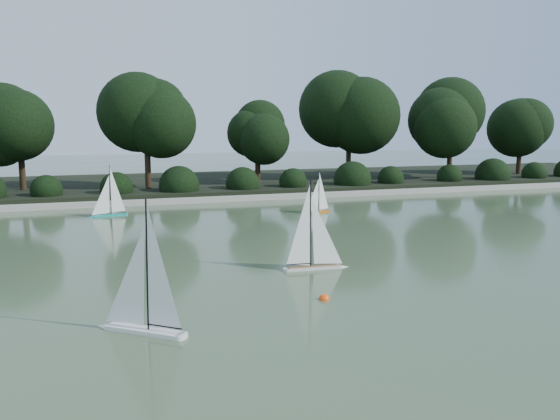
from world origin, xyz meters
name	(u,v)px	position (x,y,z in m)	size (l,w,h in m)	color
ground	(383,269)	(0.00, 0.00, 0.00)	(80.00, 80.00, 0.00)	#32472A
pond_coping	(248,198)	(0.00, 9.00, 0.09)	(40.00, 0.35, 0.18)	gray
far_bank	(222,183)	(0.00, 13.00, 0.15)	(40.00, 8.00, 0.30)	black
tree_line	(263,119)	(1.23, 11.44, 2.64)	(26.31, 3.93, 4.39)	black
shrub_hedge	(241,184)	(0.00, 9.90, 0.45)	(29.10, 1.10, 1.10)	black
sailboat_white_a	(137,310)	(-4.15, -1.64, 0.27)	(1.07, 0.89, 1.69)	silver
sailboat_white_b	(318,255)	(-1.04, 0.36, 0.25)	(1.18, 0.26, 1.61)	silver
sailboat_orange	(316,206)	(1.15, 5.94, 0.20)	(0.92, 0.38, 1.26)	#DA6201
sailboat_teal	(106,208)	(-4.41, 7.16, 0.23)	(1.07, 0.38, 1.46)	teal
race_buoy	(324,299)	(-1.59, -1.20, 0.00)	(0.16, 0.16, 0.16)	#FF4D0D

